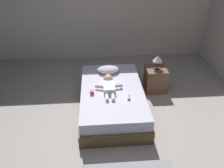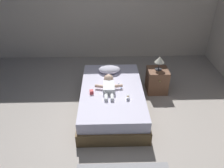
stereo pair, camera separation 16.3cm
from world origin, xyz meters
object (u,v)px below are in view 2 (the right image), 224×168
object	(u,v)px
nightstand	(157,80)
lamp	(159,60)
baby	(109,85)
toothbrush	(120,86)
toy_block	(92,92)
bed	(112,99)
pillow	(109,69)
baby_bottle	(128,97)

from	to	relation	value
nightstand	lamp	world-z (taller)	lamp
baby	lamp	size ratio (longest dim) A/B	2.30
baby	toothbrush	bearing A→B (deg)	18.58
lamp	toy_block	xyz separation A→B (m)	(-1.32, -0.71, -0.24)
bed	pillow	size ratio (longest dim) A/B	4.40
bed	baby	bearing A→B (deg)	161.71
lamp	toothbrush	bearing A→B (deg)	-149.43
bed	baby_bottle	distance (m)	0.48
pillow	toothbrush	size ratio (longest dim) A/B	2.78
pillow	nightstand	world-z (taller)	pillow
lamp	baby_bottle	distance (m)	1.15
toy_block	nightstand	bearing A→B (deg)	28.27
bed	baby	xyz separation A→B (m)	(-0.06, 0.02, 0.29)
baby_bottle	baby	bearing A→B (deg)	133.35
toothbrush	lamp	bearing A→B (deg)	30.57
bed	nightstand	world-z (taller)	nightstand
pillow	lamp	size ratio (longest dim) A/B	1.52
toothbrush	baby_bottle	bearing A→B (deg)	-74.03
bed	baby_bottle	size ratio (longest dim) A/B	18.38
pillow	toothbrush	world-z (taller)	pillow
nightstand	toy_block	size ratio (longest dim) A/B	6.70
nightstand	toy_block	xyz separation A→B (m)	(-1.32, -0.71, 0.22)
bed	toy_block	world-z (taller)	toy_block
toothbrush	toy_block	world-z (taller)	toy_block
pillow	baby_bottle	bearing A→B (deg)	-72.30
toothbrush	nightstand	world-z (taller)	nightstand
lamp	baby_bottle	bearing A→B (deg)	-128.10
toothbrush	nightstand	size ratio (longest dim) A/B	0.31
lamp	bed	bearing A→B (deg)	-149.35
nightstand	baby_bottle	world-z (taller)	baby_bottle
baby_bottle	toy_block	bearing A→B (deg)	164.23
toy_block	pillow	bearing A→B (deg)	66.29
toothbrush	pillow	bearing A→B (deg)	109.03
toothbrush	lamp	distance (m)	0.98
bed	toothbrush	xyz separation A→B (m)	(0.14, 0.09, 0.23)
pillow	toy_block	world-z (taller)	pillow
bed	lamp	world-z (taller)	lamp
bed	toy_block	distance (m)	0.47
bed	lamp	bearing A→B (deg)	30.65
baby	toy_block	distance (m)	0.35
bed	baby_bottle	world-z (taller)	baby_bottle
pillow	toy_block	size ratio (longest dim) A/B	5.82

